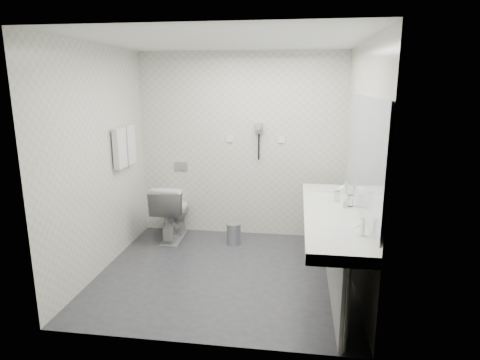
# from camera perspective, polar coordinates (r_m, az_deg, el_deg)

# --- Properties ---
(floor) EXTENTS (2.80, 2.80, 0.00)m
(floor) POSITION_cam_1_polar(r_m,az_deg,el_deg) (4.74, -2.10, -12.82)
(floor) COLOR #2E2E34
(floor) RESTS_ON ground
(ceiling) EXTENTS (2.80, 2.80, 0.00)m
(ceiling) POSITION_cam_1_polar(r_m,az_deg,el_deg) (4.27, -2.40, 18.87)
(ceiling) COLOR silver
(ceiling) RESTS_ON wall_back
(wall_back) EXTENTS (2.80, 0.00, 2.80)m
(wall_back) POSITION_cam_1_polar(r_m,az_deg,el_deg) (5.60, 0.12, 4.75)
(wall_back) COLOR silver
(wall_back) RESTS_ON floor
(wall_front) EXTENTS (2.80, 0.00, 2.80)m
(wall_front) POSITION_cam_1_polar(r_m,az_deg,el_deg) (3.10, -6.52, -2.48)
(wall_front) COLOR silver
(wall_front) RESTS_ON floor
(wall_left) EXTENTS (0.00, 2.60, 2.60)m
(wall_left) POSITION_cam_1_polar(r_m,az_deg,el_deg) (4.78, -19.01, 2.52)
(wall_left) COLOR silver
(wall_left) RESTS_ON floor
(wall_right) EXTENTS (0.00, 2.60, 2.60)m
(wall_right) POSITION_cam_1_polar(r_m,az_deg,el_deg) (4.31, 16.39, 1.59)
(wall_right) COLOR silver
(wall_right) RESTS_ON floor
(vanity_counter) EXTENTS (0.55, 2.20, 0.10)m
(vanity_counter) POSITION_cam_1_polar(r_m,az_deg,el_deg) (4.20, 12.65, -4.85)
(vanity_counter) COLOR white
(vanity_counter) RESTS_ON floor
(vanity_panel) EXTENTS (0.03, 2.15, 0.75)m
(vanity_panel) POSITION_cam_1_polar(r_m,az_deg,el_deg) (4.35, 12.69, -10.18)
(vanity_panel) COLOR gray
(vanity_panel) RESTS_ON floor
(vanity_post_near) EXTENTS (0.06, 0.06, 0.75)m
(vanity_post_near) POSITION_cam_1_polar(r_m,az_deg,el_deg) (3.43, 14.58, -17.11)
(vanity_post_near) COLOR silver
(vanity_post_near) RESTS_ON floor
(vanity_post_far) EXTENTS (0.06, 0.06, 0.75)m
(vanity_post_far) POSITION_cam_1_polar(r_m,az_deg,el_deg) (5.32, 12.17, -5.73)
(vanity_post_far) COLOR silver
(vanity_post_far) RESTS_ON floor
(mirror) EXTENTS (0.02, 2.20, 1.05)m
(mirror) POSITION_cam_1_polar(r_m,az_deg,el_deg) (4.08, 16.76, 3.77)
(mirror) COLOR #B2BCC6
(mirror) RESTS_ON wall_right
(basin_near) EXTENTS (0.40, 0.31, 0.05)m
(basin_near) POSITION_cam_1_polar(r_m,az_deg,el_deg) (3.58, 13.46, -7.56)
(basin_near) COLOR white
(basin_near) RESTS_ON vanity_counter
(basin_far) EXTENTS (0.40, 0.31, 0.05)m
(basin_far) POSITION_cam_1_polar(r_m,az_deg,el_deg) (4.81, 12.09, -2.05)
(basin_far) COLOR white
(basin_far) RESTS_ON vanity_counter
(faucet_near) EXTENTS (0.04, 0.04, 0.15)m
(faucet_near) POSITION_cam_1_polar(r_m,az_deg,el_deg) (3.57, 16.66, -6.26)
(faucet_near) COLOR silver
(faucet_near) RESTS_ON vanity_counter
(faucet_far) EXTENTS (0.04, 0.04, 0.15)m
(faucet_far) POSITION_cam_1_polar(r_m,az_deg,el_deg) (4.81, 14.46, -1.08)
(faucet_far) COLOR silver
(faucet_far) RESTS_ON vanity_counter
(soap_bottle_a) EXTENTS (0.05, 0.05, 0.10)m
(soap_bottle_a) POSITION_cam_1_polar(r_m,az_deg,el_deg) (4.30, 14.43, -3.14)
(soap_bottle_a) COLOR beige
(soap_bottle_a) RESTS_ON vanity_counter
(glass_left) EXTENTS (0.08, 0.08, 0.12)m
(glass_left) POSITION_cam_1_polar(r_m,az_deg,el_deg) (4.37, 15.13, -2.81)
(glass_left) COLOR silver
(glass_left) RESTS_ON vanity_counter
(glass_right) EXTENTS (0.07, 0.07, 0.11)m
(glass_right) POSITION_cam_1_polar(r_m,az_deg,el_deg) (4.51, 13.42, -2.23)
(glass_right) COLOR silver
(glass_right) RESTS_ON vanity_counter
(toilet) EXTENTS (0.46, 0.78, 0.77)m
(toilet) POSITION_cam_1_polar(r_m,az_deg,el_deg) (5.65, -9.44, -4.34)
(toilet) COLOR white
(toilet) RESTS_ON floor
(flush_plate) EXTENTS (0.18, 0.02, 0.12)m
(flush_plate) POSITION_cam_1_polar(r_m,az_deg,el_deg) (5.81, -8.23, 1.93)
(flush_plate) COLOR #B2B5BA
(flush_plate) RESTS_ON wall_back
(pedal_bin) EXTENTS (0.22, 0.22, 0.27)m
(pedal_bin) POSITION_cam_1_polar(r_m,az_deg,el_deg) (5.48, -0.87, -7.55)
(pedal_bin) COLOR #B2B5BA
(pedal_bin) RESTS_ON floor
(bin_lid) EXTENTS (0.19, 0.19, 0.02)m
(bin_lid) POSITION_cam_1_polar(r_m,az_deg,el_deg) (5.43, -0.87, -6.17)
(bin_lid) COLOR #B2B5BA
(bin_lid) RESTS_ON pedal_bin
(towel_rail) EXTENTS (0.02, 0.62, 0.02)m
(towel_rail) POSITION_cam_1_polar(r_m,az_deg,el_deg) (5.21, -16.05, 6.91)
(towel_rail) COLOR silver
(towel_rail) RESTS_ON wall_left
(towel_near) EXTENTS (0.07, 0.24, 0.48)m
(towel_near) POSITION_cam_1_polar(r_m,az_deg,el_deg) (5.11, -16.42, 4.27)
(towel_near) COLOR silver
(towel_near) RESTS_ON towel_rail
(towel_far) EXTENTS (0.07, 0.24, 0.48)m
(towel_far) POSITION_cam_1_polar(r_m,az_deg,el_deg) (5.36, -15.20, 4.76)
(towel_far) COLOR silver
(towel_far) RESTS_ON towel_rail
(dryer_cradle) EXTENTS (0.10, 0.04, 0.14)m
(dryer_cradle) POSITION_cam_1_polar(r_m,az_deg,el_deg) (5.51, 2.68, 7.22)
(dryer_cradle) COLOR gray
(dryer_cradle) RESTS_ON wall_back
(dryer_barrel) EXTENTS (0.08, 0.14, 0.08)m
(dryer_barrel) POSITION_cam_1_polar(r_m,az_deg,el_deg) (5.43, 2.61, 7.45)
(dryer_barrel) COLOR gray
(dryer_barrel) RESTS_ON dryer_cradle
(dryer_cord) EXTENTS (0.02, 0.02, 0.35)m
(dryer_cord) POSITION_cam_1_polar(r_m,az_deg,el_deg) (5.52, 2.64, 4.62)
(dryer_cord) COLOR black
(dryer_cord) RESTS_ON dryer_cradle
(switch_plate_a) EXTENTS (0.09, 0.02, 0.09)m
(switch_plate_a) POSITION_cam_1_polar(r_m,az_deg,el_deg) (5.59, -1.42, 5.78)
(switch_plate_a) COLOR white
(switch_plate_a) RESTS_ON wall_back
(switch_plate_b) EXTENTS (0.09, 0.02, 0.09)m
(switch_plate_b) POSITION_cam_1_polar(r_m,az_deg,el_deg) (5.52, 5.80, 5.62)
(switch_plate_b) COLOR white
(switch_plate_b) RESTS_ON wall_back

